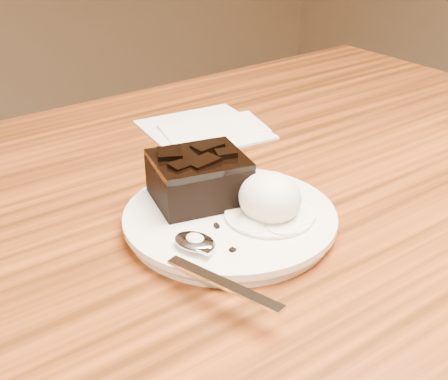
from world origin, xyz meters
TOP-DOWN VIEW (x-y plane):
  - plate at (-0.05, -0.04)m, footprint 0.22×0.22m
  - brownie at (-0.05, 0.00)m, footprint 0.11×0.10m
  - ice_cream_scoop at (-0.02, -0.07)m, footprint 0.06×0.06m
  - melt_puddle at (-0.02, -0.07)m, footprint 0.09×0.09m
  - spoon at (-0.11, -0.07)m, footprint 0.08×0.17m
  - napkin at (0.09, 0.19)m, footprint 0.17×0.17m
  - crumb_a at (-0.03, -0.09)m, footprint 0.01×0.01m
  - crumb_b at (-0.09, -0.10)m, footprint 0.01×0.01m
  - crumb_c at (-0.07, -0.06)m, footprint 0.00×0.01m

SIDE VIEW (x-z plane):
  - napkin at x=0.09m, z-range 0.75..0.76m
  - plate at x=-0.05m, z-range 0.75..0.77m
  - melt_puddle at x=-0.02m, z-range 0.77..0.77m
  - crumb_b at x=-0.09m, z-range 0.77..0.77m
  - crumb_a at x=-0.03m, z-range 0.77..0.77m
  - crumb_c at x=-0.07m, z-range 0.77..0.77m
  - spoon at x=-0.11m, z-range 0.77..0.78m
  - ice_cream_scoop at x=-0.02m, z-range 0.76..0.81m
  - brownie at x=-0.05m, z-range 0.77..0.81m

